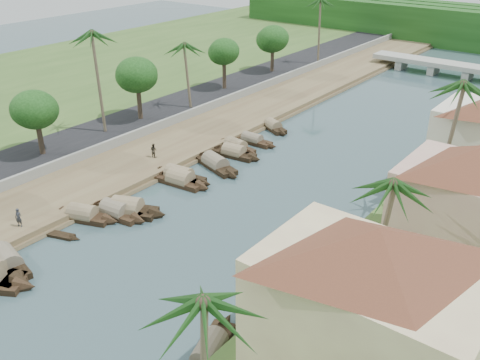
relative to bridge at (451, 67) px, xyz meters
The scene contains 37 objects.
ground 72.02m from the bridge, 90.00° to the right, with size 220.00×220.00×0.00m, color #364D52.
left_bank 54.42m from the bridge, 107.10° to the right, with size 10.00×180.00×0.80m, color brown.
right_bank 55.37m from the bridge, 69.93° to the right, with size 16.00×180.00×1.20m, color #314E1F.
road 57.49m from the bridge, 115.23° to the right, with size 8.00×180.00×1.40m, color black.
retaining_wall 55.79m from the bridge, 111.23° to the right, with size 0.40×180.00×1.10m, color gray.
far_left_fill 72.84m from the bridge, 134.44° to the right, with size 45.00×220.00×1.35m, color #314E1F.
bridge is the anchor object (origin of this frame).
building_near 76.54m from the bridge, 75.61° to the right, with size 14.85×14.85×10.20m.
building_mid 61.51m from the bridge, 70.98° to the right, with size 14.11×14.11×9.70m.
sampan_3 80.04m from the bridge, 96.68° to the right, with size 8.71×3.45×2.29m.
sampan_4 71.82m from the bridge, 98.40° to the right, with size 7.57×4.13×2.14m.
sampan_5 68.29m from the bridge, 96.78° to the right, with size 8.13×5.03×2.52m.
sampan_6 69.32m from the bridge, 97.15° to the right, with size 7.54×2.66×2.21m.
sampan_7 60.18m from the bridge, 98.85° to the right, with size 8.48×2.82×2.21m.
sampan_8 60.73m from the bridge, 97.97° to the right, with size 7.67×2.55×2.32m.
sampan_9 55.32m from the bridge, 98.52° to the right, with size 8.97×4.28×2.24m.
sampan_10 50.30m from the bridge, 100.86° to the right, with size 7.52×2.42×2.06m.
sampan_11 51.70m from the bridge, 99.41° to the right, with size 7.51×2.43×2.13m.
sampan_12 47.32m from the bridge, 101.19° to the right, with size 7.39×1.61×1.81m.
sampan_13 42.05m from the bridge, 103.58° to the right, with size 6.70×4.17×1.90m.
sampan_14 77.70m from the bridge, 82.54° to the right, with size 3.77×7.90×1.94m.
sampan_15 67.17m from the bridge, 81.96° to the right, with size 4.37×6.92×1.92m.
sampan_16 47.03m from the bridge, 77.52° to the right, with size 4.85×9.39×2.27m.
canoe_1 75.15m from the bridge, 97.84° to the right, with size 5.45×2.61×0.88m.
canoe_2 54.29m from the bridge, 101.68° to the right, with size 5.75×1.41×0.83m.
palm_0 84.88m from the bridge, 79.76° to the right, with size 3.20×3.20×11.21m.
palm_1 68.44m from the bridge, 76.38° to the right, with size 3.20×3.20×10.39m.
palm_2 53.49m from the bridge, 73.36° to the right, with size 3.20×3.20×13.14m.
palm_5 63.05m from the bridge, 112.77° to the right, with size 3.20×3.20×13.60m.
palm_6 49.66m from the bridge, 116.69° to the right, with size 3.20×3.20×10.21m.
palm_8 25.54m from the bridge, 151.67° to the right, with size 3.20×3.20×12.63m.
tree_2 70.40m from the bridge, 109.98° to the right, with size 5.00×5.00×7.19m.
tree_3 56.79m from the bridge, 115.12° to the right, with size 5.33×5.33×8.00m.
tree_4 41.64m from the bridge, 125.52° to the right, with size 4.57×4.57×7.53m.
tree_5 32.04m from the bridge, 139.35° to the right, with size 5.21×5.21×7.60m.
person_near 77.09m from the bridge, 99.48° to the right, with size 0.64×0.42×1.74m, color #2B2D33.
person_far 59.86m from the bridge, 103.94° to the right, with size 0.79×0.61×1.62m, color #363126.
Camera 1 is at (27.35, -24.20, 25.23)m, focal length 40.00 mm.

